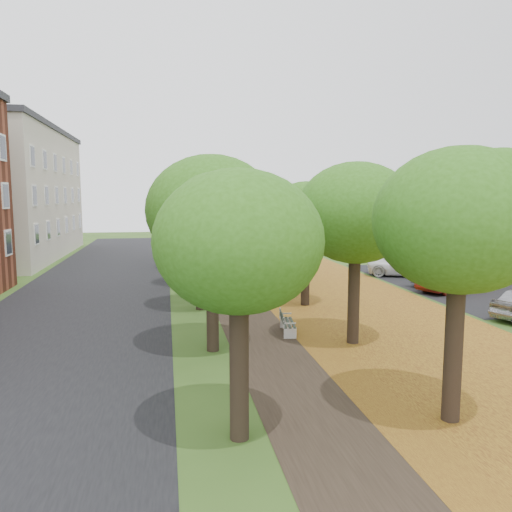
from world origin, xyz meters
name	(u,v)px	position (x,y,z in m)	size (l,w,h in m)	color
ground	(340,429)	(0.00, 0.00, 0.00)	(120.00, 120.00, 0.00)	#2D4C19
street_asphalt	(87,300)	(-7.50, 15.00, 0.00)	(8.00, 70.00, 0.01)	black
footpath	(240,294)	(0.00, 15.00, 0.00)	(3.20, 70.00, 0.01)	black
leaf_verge	(333,291)	(5.00, 15.00, 0.01)	(7.50, 70.00, 0.01)	#A1751D
parking_lot	(468,283)	(13.50, 16.00, 0.00)	(9.00, 16.00, 0.01)	black
tree_row_west	(195,209)	(-2.20, 15.00, 4.33)	(3.77, 33.77, 5.96)	black
tree_row_east	(290,209)	(2.60, 15.00, 4.33)	(3.77, 33.77, 5.96)	black
bench	(287,323)	(0.65, 7.58, 0.39)	(0.68, 1.65, 0.76)	#29342B
car_red	(450,279)	(11.00, 13.81, 0.66)	(1.41, 4.03, 1.33)	maroon
car_grey	(450,273)	(11.96, 15.40, 0.72)	(2.02, 4.97, 1.44)	#302F34
car_white	(405,266)	(11.00, 18.94, 0.63)	(2.10, 4.56, 1.27)	silver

